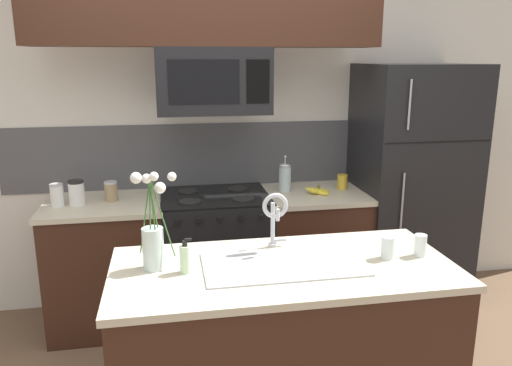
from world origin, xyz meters
The scene contains 20 objects.
rear_partition centered at (0.30, 1.28, 1.30)m, with size 5.20×0.10×2.60m, color silver.
splash_band centered at (0.00, 1.22, 1.15)m, with size 3.01×0.01×0.48m, color #4C4C51.
back_counter_left centered at (-0.77, 0.90, 0.46)m, with size 0.80×0.65×0.91m.
back_counter_right centered at (0.74, 0.90, 0.46)m, with size 0.74×0.65×0.91m.
stove_range centered at (0.00, 0.90, 0.46)m, with size 0.76×0.64×0.93m.
microwave centered at (0.00, 0.88, 1.72)m, with size 0.74×0.40×0.43m.
refrigerator centered at (1.49, 0.92, 0.91)m, with size 0.80×0.74×1.83m.
storage_jar_tall centered at (-1.05, 0.87, 0.99)m, with size 0.09×0.09×0.15m.
storage_jar_medium centered at (-0.93, 0.87, 0.99)m, with size 0.10×0.10×0.17m.
storage_jar_short centered at (-0.71, 0.93, 0.98)m, with size 0.09×0.09×0.14m.
banana_bunch centered at (0.74, 0.84, 0.93)m, with size 0.19×0.15×0.08m.
french_press centered at (0.52, 0.96, 1.01)m, with size 0.09×0.09×0.27m.
coffee_tin centered at (0.96, 0.95, 0.97)m, with size 0.08×0.08×0.11m, color gold.
island_counter centered at (0.20, -0.35, 0.46)m, with size 1.63×0.76×0.91m.
kitchen_sink centered at (0.20, -0.35, 0.84)m, with size 0.76×0.40×0.16m.
sink_faucet centered at (0.20, -0.15, 1.11)m, with size 0.14×0.14×0.31m.
dish_soap_bottle centered at (-0.26, -0.35, 0.98)m, with size 0.06×0.05×0.16m.
drinking_glass centered at (0.72, -0.36, 0.97)m, with size 0.07×0.07×0.11m.
spare_glass centered at (0.90, -0.36, 0.97)m, with size 0.06×0.06×0.11m.
flower_vase centered at (-0.40, -0.28, 1.06)m, with size 0.21×0.13×0.47m.
Camera 1 is at (-0.32, -2.50, 1.87)m, focal length 35.00 mm.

